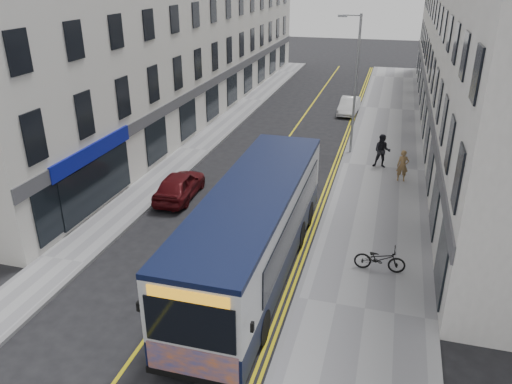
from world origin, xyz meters
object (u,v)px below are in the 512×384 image
Objects in this scene: pedestrian_near at (403,166)px; car_maroon at (179,185)px; city_bus at (254,227)px; car_white at (349,106)px; streetlamp at (355,81)px; pedestrian_far at (382,151)px; bicycle at (380,259)px.

car_maroon is at bearing -158.35° from pedestrian_near.
city_bus is at bearing -119.78° from pedestrian_near.
city_bus is at bearing -89.90° from car_white.
car_maroon is at bearing -130.04° from streetlamp.
car_maroon reaches higher than car_white.
city_bus is 6.29× the size of pedestrian_far.
car_maroon reaches higher than bicycle.
pedestrian_near reaches higher than car_white.
streetlamp is at bearing -133.02° from car_maroon.
car_maroon is at bearing -106.74° from car_white.
car_white reaches higher than bicycle.
pedestrian_near is 0.44× the size of car_white.
city_bus reaches higher than bicycle.
pedestrian_near is at bearing -51.08° from streetlamp.
city_bus is 4.71m from bicycle.
pedestrian_far reaches higher than bicycle.
car_white is 18.95m from car_maroon.
car_white is (1.01, 23.25, -1.25)m from city_bus.
pedestrian_far is (3.94, 11.88, -0.81)m from city_bus.
pedestrian_near is 2.04m from pedestrian_far.
car_maroon is (-5.26, 5.36, -1.20)m from city_bus.
city_bus reaches higher than pedestrian_far.
pedestrian_near is 0.42× the size of car_maroon.
pedestrian_far is 11.28m from car_maroon.
bicycle is 0.49× the size of car_white.
streetlamp is 10.05m from car_white.
pedestrian_far is at bearing -47.08° from streetlamp.
streetlamp is 2.04× the size of car_maroon.
streetlamp is at bearing 81.93° from city_bus.
car_maroon is (-9.64, 4.18, 0.07)m from bicycle.
pedestrian_near is at bearing -157.97° from car_maroon.
car_maroon is (-9.20, -6.52, -0.39)m from pedestrian_far.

